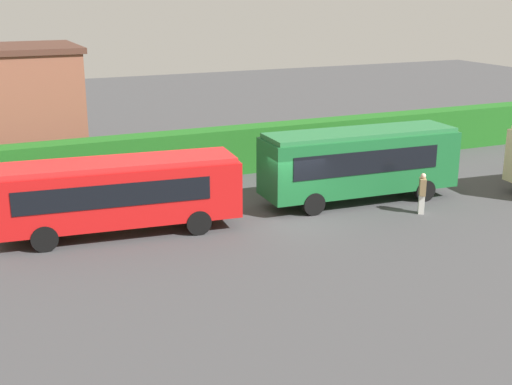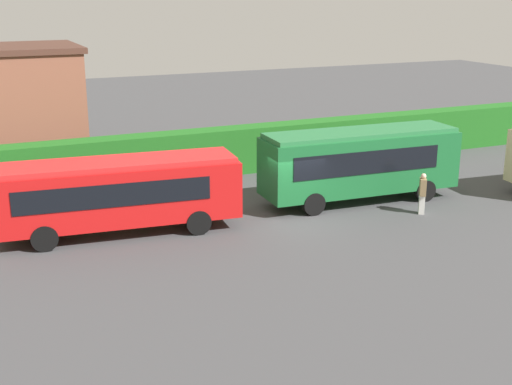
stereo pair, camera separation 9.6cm
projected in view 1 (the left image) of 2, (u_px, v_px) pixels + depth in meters
The scene contains 5 objects.
ground_plane at pixel (297, 218), 29.37m from camera, with size 102.08×102.08×0.00m, color #424244.
bus_red at pixel (119, 192), 27.08m from camera, with size 9.70×3.35×2.98m.
bus_green at pixel (360, 161), 31.24m from camera, with size 9.28×2.89×3.29m.
person_center at pixel (422, 193), 29.73m from camera, with size 0.48×0.56×1.80m.
hedge_row at pixel (225, 151), 36.23m from camera, with size 63.04×1.39×2.38m, color #1F621C.
Camera 1 is at (-12.99, -24.70, 9.39)m, focal length 48.64 mm.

